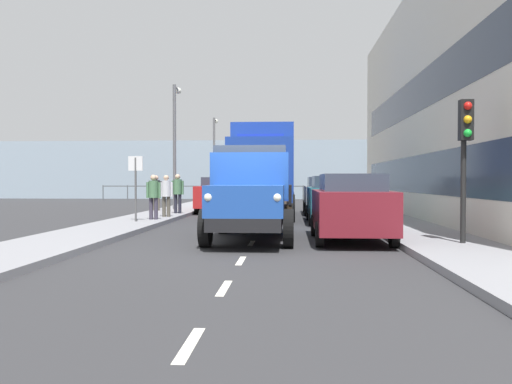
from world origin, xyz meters
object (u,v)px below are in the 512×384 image
object	(u,v)px
car_white_oppositeside_1	(234,191)
pedestrian_with_bag	(166,192)
car_teal_kerbside_1	(332,199)
car_black_oppositeside_2	(243,190)
traffic_light_near	(465,139)
lamp_post_promenade	(175,135)
lorry_cargo_blue	(264,169)
lamp_post_far	(214,151)
truck_vintage_blue	(251,195)
car_red_oppositeside_0	(219,194)
pedestrian_couple_b	(178,190)
pedestrian_near_railing	(153,193)
pedestrian_couple_a	(156,190)
car_grey_kerbside_2	(323,195)
street_sign	(136,177)
car_maroon_kerbside_near	(350,206)

from	to	relation	value
car_white_oppositeside_1	pedestrian_with_bag	xyz separation A→B (m)	(1.36, 12.05, 0.21)
car_teal_kerbside_1	car_black_oppositeside_2	bearing A→B (deg)	-75.44
traffic_light_near	lamp_post_promenade	size ratio (longest dim) A/B	0.52
lorry_cargo_blue	lamp_post_far	bearing A→B (deg)	-73.98
truck_vintage_blue	lorry_cargo_blue	size ratio (longest dim) A/B	0.69
truck_vintage_blue	car_red_oppositeside_0	bearing A→B (deg)	-78.58
car_black_oppositeside_2	pedestrian_with_bag	xyz separation A→B (m)	(1.36, 18.46, 0.21)
pedestrian_couple_b	pedestrian_near_railing	bearing A→B (deg)	88.38
pedestrian_couple_a	pedestrian_with_bag	bearing A→B (deg)	109.30
lorry_cargo_blue	pedestrian_with_bag	world-z (taller)	lorry_cargo_blue
pedestrian_couple_a	car_teal_kerbside_1	bearing A→B (deg)	147.66
car_grey_kerbside_2	car_white_oppositeside_1	world-z (taller)	same
lorry_cargo_blue	pedestrian_couple_b	bearing A→B (deg)	2.34
pedestrian_couple_b	pedestrian_with_bag	bearing A→B (deg)	90.61
pedestrian_with_bag	traffic_light_near	bearing A→B (deg)	136.68
pedestrian_near_railing	traffic_light_near	size ratio (longest dim) A/B	0.51
car_black_oppositeside_2	pedestrian_couple_a	world-z (taller)	pedestrian_couple_a
car_black_oppositeside_2	street_sign	size ratio (longest dim) A/B	1.75
car_grey_kerbside_2	truck_vintage_blue	bearing A→B (deg)	77.00
lamp_post_promenade	lamp_post_far	bearing A→B (deg)	-91.24
car_teal_kerbside_1	lamp_post_promenade	world-z (taller)	lamp_post_promenade
car_maroon_kerbside_near	car_red_oppositeside_0	xyz separation A→B (m)	(4.99, -12.00, 0.00)
car_grey_kerbside_2	pedestrian_with_bag	bearing A→B (deg)	33.93
pedestrian_near_railing	lamp_post_promenade	size ratio (longest dim) A/B	0.27
car_maroon_kerbside_near	pedestrian_couple_a	bearing A→B (deg)	-54.32
pedestrian_with_bag	pedestrian_couple_a	size ratio (longest dim) A/B	0.98
car_teal_kerbside_1	car_grey_kerbside_2	distance (m)	5.00
car_maroon_kerbside_near	pedestrian_couple_a	size ratio (longest dim) A/B	2.48
pedestrian_couple_b	pedestrian_couple_a	xyz separation A→B (m)	(1.46, -2.01, -0.02)
car_maroon_kerbside_near	traffic_light_near	distance (m)	3.22
car_teal_kerbside_1	pedestrian_couple_b	xyz separation A→B (m)	(6.37, -2.94, 0.25)
car_white_oppositeside_1	pedestrian_couple_a	distance (m)	8.32
lamp_post_promenade	pedestrian_near_railing	bearing A→B (deg)	95.90
car_red_oppositeside_0	pedestrian_near_railing	bearing A→B (deg)	77.58
pedestrian_near_railing	street_sign	bearing A→B (deg)	68.62
car_teal_kerbside_1	lamp_post_far	size ratio (longest dim) A/B	0.71
car_black_oppositeside_2	street_sign	xyz separation A→B (m)	(1.86, 20.86, 0.79)
car_teal_kerbside_1	pedestrian_near_railing	size ratio (longest dim) A/B	2.58
truck_vintage_blue	traffic_light_near	world-z (taller)	traffic_light_near
traffic_light_near	lamp_post_far	xyz separation A→B (m)	(9.29, -25.51, 1.23)
truck_vintage_blue	traffic_light_near	size ratio (longest dim) A/B	1.76
car_maroon_kerbside_near	car_teal_kerbside_1	bearing A→B (deg)	-90.00
truck_vintage_blue	pedestrian_couple_a	size ratio (longest dim) A/B	3.41
pedestrian_couple_a	car_black_oppositeside_2	bearing A→B (deg)	-101.29
pedestrian_with_bag	truck_vintage_blue	bearing A→B (deg)	119.38
pedestrian_near_railing	lamp_post_far	bearing A→B (deg)	-88.59
pedestrian_near_railing	pedestrian_couple_a	world-z (taller)	pedestrian_couple_a
lamp_post_far	traffic_light_near	bearing A→B (deg)	110.00
car_red_oppositeside_0	pedestrian_couple_b	world-z (taller)	pedestrian_couple_b
car_maroon_kerbside_near	car_white_oppositeside_1	bearing A→B (deg)	-75.09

